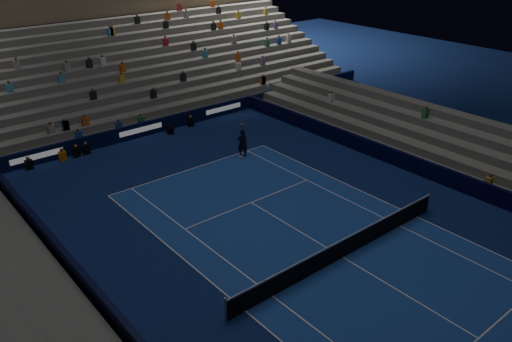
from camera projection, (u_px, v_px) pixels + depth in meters
The scene contains 9 objects.
ground at pixel (343, 257), 22.73m from camera, with size 90.00×90.00×0.00m, color #0D1C4E.
court_surface at pixel (343, 257), 22.73m from camera, with size 10.97×23.77×0.01m, color #1A3E93.
sponsor_barrier_far at pixel (140, 130), 35.37m from camera, with size 44.00×0.25×1.00m, color black.
sponsor_barrier_east at pixel (463, 183), 28.08m from camera, with size 0.25×37.00×1.00m, color black.
grandstand_main at pixel (79, 62), 40.66m from camera, with size 44.00×15.20×11.20m.
grandstand_east at pixel (497, 160), 29.89m from camera, with size 5.00×37.00×2.50m.
tennis_net at pixel (343, 248), 22.51m from camera, with size 12.90×0.10×1.10m.
tennis_player at pixel (242, 143), 32.16m from camera, with size 0.66×0.44×1.82m, color black.
broadcast_camera at pixel (170, 129), 36.04m from camera, with size 0.61×0.98×0.60m.
Camera 1 is at (-14.94, -12.09, 13.28)m, focal length 36.24 mm.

